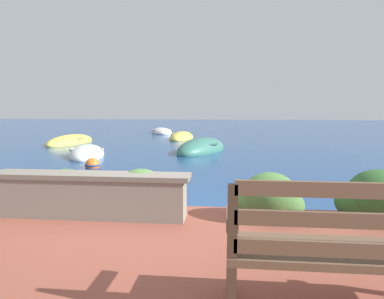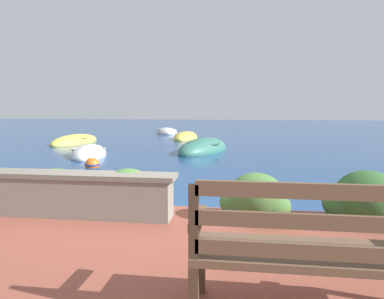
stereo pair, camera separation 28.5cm
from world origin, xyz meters
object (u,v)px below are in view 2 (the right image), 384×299
at_px(park_bench, 319,249).
at_px(rowboat_outer, 186,138).
at_px(rowboat_far, 75,142).
at_px(rowboat_mid, 203,150).
at_px(rowboat_distant, 167,132).
at_px(rowboat_nearest, 89,154).
at_px(mooring_buoy, 92,164).

height_order(park_bench, rowboat_outer, park_bench).
height_order(rowboat_far, rowboat_outer, rowboat_far).
bearing_deg(rowboat_far, park_bench, 39.16).
relative_size(rowboat_mid, rowboat_far, 0.98).
height_order(park_bench, rowboat_distant, park_bench).
relative_size(rowboat_nearest, rowboat_outer, 1.01).
xyz_separation_m(rowboat_far, mooring_buoy, (3.30, -5.68, 0.01)).
bearing_deg(rowboat_mid, rowboat_distant, -138.45).
relative_size(rowboat_nearest, rowboat_far, 0.87).
bearing_deg(rowboat_nearest, rowboat_far, 15.24).
distance_m(rowboat_far, rowboat_distant, 6.82).
bearing_deg(rowboat_far, rowboat_outer, 127.69).
xyz_separation_m(rowboat_far, rowboat_distant, (2.84, 6.20, -0.00)).
bearing_deg(mooring_buoy, rowboat_distant, 92.17).
height_order(park_bench, mooring_buoy, park_bench).
xyz_separation_m(rowboat_distant, mooring_buoy, (0.45, -11.88, 0.01)).
bearing_deg(rowboat_mid, rowboat_outer, -142.83).
distance_m(rowboat_mid, rowboat_far, 6.30).
xyz_separation_m(park_bench, rowboat_outer, (-3.05, 14.78, -0.65)).
distance_m(rowboat_far, mooring_buoy, 6.57).
relative_size(park_bench, rowboat_far, 0.49).
height_order(park_bench, rowboat_mid, park_bench).
relative_size(rowboat_nearest, rowboat_mid, 0.89).
height_order(rowboat_mid, mooring_buoy, rowboat_mid).
distance_m(rowboat_nearest, rowboat_distant, 9.88).
height_order(rowboat_nearest, mooring_buoy, rowboat_nearest).
relative_size(park_bench, rowboat_mid, 0.50).
height_order(rowboat_nearest, rowboat_far, rowboat_far).
xyz_separation_m(park_bench, rowboat_distant, (-4.74, 18.29, -0.65)).
distance_m(rowboat_mid, rowboat_distant, 8.96).
xyz_separation_m(rowboat_outer, mooring_buoy, (-1.24, -8.37, 0.01)).
distance_m(park_bench, mooring_buoy, 7.74).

